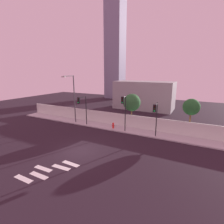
% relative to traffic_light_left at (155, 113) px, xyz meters
% --- Properties ---
extents(ground_plane, '(80.00, 80.00, 0.00)m').
position_rel_traffic_light_left_xyz_m(ground_plane, '(-6.04, -6.68, -3.32)').
color(ground_plane, black).
extents(sidewalk, '(36.00, 2.40, 0.15)m').
position_rel_traffic_light_left_xyz_m(sidewalk, '(-6.04, 1.52, -3.25)').
color(sidewalk, '#B4B4B4').
rests_on(sidewalk, ground).
extents(perimeter_wall, '(36.00, 0.18, 1.80)m').
position_rel_traffic_light_left_xyz_m(perimeter_wall, '(-6.04, 2.81, -2.27)').
color(perimeter_wall, silver).
rests_on(perimeter_wall, sidewalk).
extents(crosswalk_marking, '(3.56, 3.88, 0.01)m').
position_rel_traffic_light_left_xyz_m(crosswalk_marking, '(-6.13, -10.78, -3.32)').
color(crosswalk_marking, silver).
rests_on(crosswalk_marking, ground).
extents(traffic_light_left, '(0.35, 1.80, 4.30)m').
position_rel_traffic_light_left_xyz_m(traffic_light_left, '(0.00, 0.00, 0.00)').
color(traffic_light_left, black).
rests_on(traffic_light_left, sidewalk).
extents(traffic_light_center, '(0.34, 1.20, 4.83)m').
position_rel_traffic_light_left_xyz_m(traffic_light_center, '(-4.22, 0.36, 0.34)').
color(traffic_light_center, black).
rests_on(traffic_light_center, sidewalk).
extents(traffic_light_right, '(0.45, 1.70, 4.36)m').
position_rel_traffic_light_left_xyz_m(traffic_light_right, '(-10.75, 0.06, 0.04)').
color(traffic_light_right, black).
rests_on(traffic_light_right, sidewalk).
extents(street_lamp_curbside, '(0.60, 2.34, 7.34)m').
position_rel_traffic_light_left_xyz_m(street_lamp_curbside, '(-12.98, 0.76, 1.18)').
color(street_lamp_curbside, '#4C4C51').
rests_on(street_lamp_curbside, sidewalk).
extents(fire_hydrant, '(0.44, 0.26, 0.83)m').
position_rel_traffic_light_left_xyz_m(fire_hydrant, '(-6.15, 1.08, -2.73)').
color(fire_hydrant, red).
rests_on(fire_hydrant, sidewalk).
extents(roadside_tree_leftmost, '(2.64, 2.64, 4.84)m').
position_rel_traffic_light_left_xyz_m(roadside_tree_leftmost, '(-4.64, 4.29, 0.18)').
color(roadside_tree_leftmost, brown).
rests_on(roadside_tree_leftmost, ground).
extents(roadside_tree_midleft, '(2.15, 2.15, 4.68)m').
position_rel_traffic_light_left_xyz_m(roadside_tree_midleft, '(3.58, 4.29, 0.26)').
color(roadside_tree_midleft, brown).
rests_on(roadside_tree_midleft, ground).
extents(low_building_distant, '(12.60, 6.00, 6.03)m').
position_rel_traffic_light_left_xyz_m(low_building_distant, '(-6.58, 16.81, -0.31)').
color(low_building_distant, '#9C9C9C').
rests_on(low_building_distant, ground).
extents(tower_on_skyline, '(5.03, 5.00, 32.63)m').
position_rel_traffic_light_left_xyz_m(tower_on_skyline, '(-19.79, 28.81, 12.99)').
color(tower_on_skyline, gray).
rests_on(tower_on_skyline, ground).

